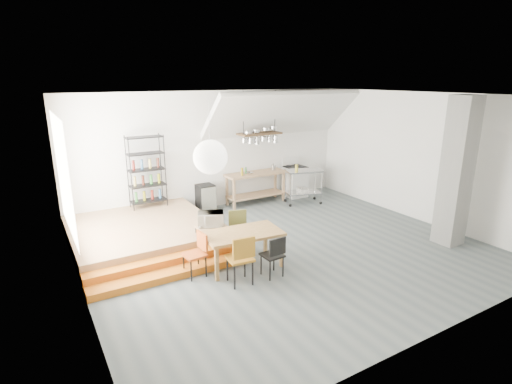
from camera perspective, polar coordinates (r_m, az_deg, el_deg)
floor at (r=8.62m, az=4.35°, el=-8.16°), size 8.00×8.00×0.00m
wall_back at (r=11.08m, az=-5.90°, el=5.94°), size 8.00×0.04×3.20m
wall_left at (r=6.73m, az=-24.57°, el=-2.12°), size 0.04×7.00×3.20m
wall_right at (r=10.86m, az=22.20°, el=4.63°), size 0.04×7.00×3.20m
ceiling at (r=7.88m, az=4.86°, el=13.59°), size 8.00×7.00×0.02m
slope_ceiling at (r=11.32m, az=3.73°, el=11.05°), size 4.40×1.44×1.32m
window_pane at (r=8.13m, az=-25.85°, el=2.14°), size 0.02×2.50×2.20m
platform at (r=9.28m, az=-15.84°, el=-5.61°), size 3.00×3.00×0.40m
step_lower at (r=7.62m, az=-11.82°, el=-11.35°), size 3.00×0.35×0.13m
step_upper at (r=7.89m, az=-12.69°, el=-9.87°), size 3.00×0.35×0.27m
concrete_column at (r=9.46m, az=26.73°, el=2.55°), size 0.50×0.50×3.20m
kitchen_counter at (r=11.49m, az=-0.04°, el=1.41°), size 1.80×0.60×0.91m
stove at (r=12.28m, az=5.59°, el=1.59°), size 0.60×0.60×1.18m
pot_rack at (r=11.04m, az=0.69°, el=7.96°), size 1.20×0.50×1.43m
wire_shelving at (r=10.19m, az=-15.39°, el=2.99°), size 0.88×0.38×1.80m
microwave_shelf at (r=8.38m, az=-6.46°, el=-4.91°), size 0.60×0.40×0.16m
paper_lantern at (r=6.99m, az=-6.55°, el=4.98°), size 0.60×0.60×0.60m
dining_table at (r=7.66m, az=-1.90°, el=-6.27°), size 1.54×0.96×0.70m
chair_mustard at (r=7.00m, az=-2.10°, el=-9.10°), size 0.46×0.46×0.93m
chair_black at (r=7.30m, az=2.62°, el=-8.72°), size 0.38×0.38×0.79m
chair_olive at (r=8.34m, az=-2.49°, el=-5.12°), size 0.50×0.50×0.87m
chair_red at (r=7.44m, az=-8.35°, el=-8.26°), size 0.41×0.41×0.82m
rolling_cart at (r=11.55m, az=6.78°, el=1.45°), size 1.11×0.82×0.99m
mini_fridge at (r=10.92m, az=-7.21°, el=-0.87°), size 0.44×0.44×0.75m
microwave at (r=8.32m, az=-6.49°, el=-3.85°), size 0.63×0.54×0.29m
bowl at (r=11.26m, az=-0.89°, el=2.72°), size 0.21×0.21×0.05m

